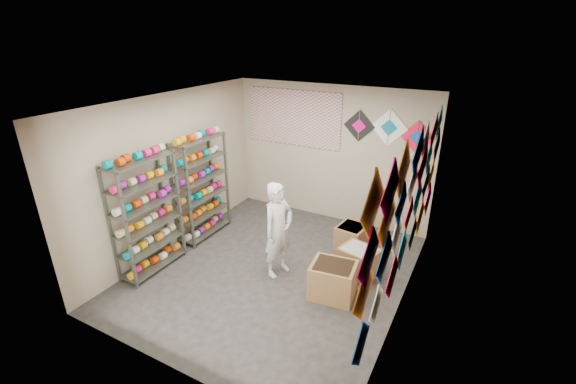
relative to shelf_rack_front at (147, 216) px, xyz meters
The scene contains 12 objects.
ground 2.19m from the shelf_rack_front, 25.53° to the left, with size 4.50×4.50×0.00m, color #272522.
room_walls 2.09m from the shelf_rack_front, 25.53° to the left, with size 4.50×4.50×4.50m.
shelf_rack_front is the anchor object (origin of this frame).
shelf_rack_back 1.30m from the shelf_rack_front, 90.00° to the left, with size 0.40×1.10×1.90m, color #4C5147.
string_spools 0.66m from the shelf_rack_front, 90.00° to the left, with size 0.12×2.36×0.12m.
kite_wall_display 3.92m from the shelf_rack_front, 12.81° to the left, with size 0.05×4.25×2.11m.
back_wall_kites 4.33m from the shelf_rack_front, 47.21° to the left, with size 1.65×0.02×0.75m.
poster 3.40m from the shelf_rack_front, 72.35° to the left, with size 2.00×0.01×1.10m, color #6B51AF.
shopkeeper 2.06m from the shelf_rack_front, 24.60° to the left, with size 0.51×0.64×1.55m, color silver.
carton_a 3.02m from the shelf_rack_front, 13.97° to the left, with size 0.63×0.53×0.53m, color brown.
carton_b 3.40m from the shelf_rack_front, 24.96° to the left, with size 0.57×0.46×0.46m, color brown.
carton_c 3.46m from the shelf_rack_front, 38.50° to the left, with size 0.46×0.51×0.44m, color brown.
Camera 1 is at (2.69, -4.54, 3.64)m, focal length 24.00 mm.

